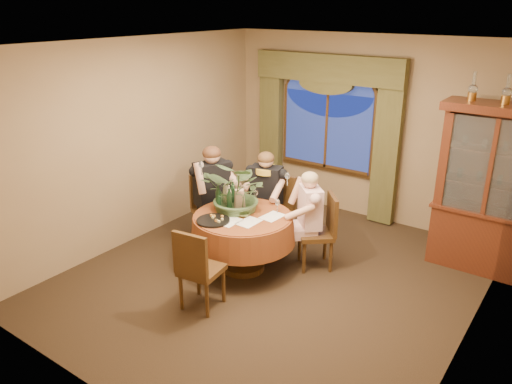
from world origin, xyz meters
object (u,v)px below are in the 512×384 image
Objects in this scene: china_cabinet at (489,191)px; centerpiece_plant at (239,167)px; person_scarf at (266,198)px; wine_bottle_3 at (218,198)px; wine_bottle_2 at (226,194)px; oil_lamp_left at (473,86)px; wine_bottle_1 at (233,194)px; person_pink at (310,219)px; chair_back_right at (275,212)px; wine_bottle_0 at (229,201)px; olive_bowl at (244,215)px; chair_back at (210,210)px; wine_bottle_4 at (229,198)px; person_back at (212,197)px; dining_table at (243,242)px; stoneware_vase at (240,201)px; chair_front_left at (202,268)px; oil_lamp_center at (507,89)px; chair_right at (316,232)px.

china_cabinet is 3.07m from centerpiece_plant.
person_scarf reaches higher than wine_bottle_3.
wine_bottle_3 is at bearing -90.93° from wine_bottle_2.
oil_lamp_left is at bearing 34.72° from wine_bottle_2.
wine_bottle_1 is at bearing 157.04° from centerpiece_plant.
person_pink is 1.13m from centerpiece_plant.
chair_back_right is 0.99m from wine_bottle_0.
olive_bowl is at bearing 2.76° from wine_bottle_3.
centerpiece_plant is at bearing 78.99° from person_pink.
olive_bowl is at bearing 91.96° from chair_back_right.
person_scarf is 1.39× the size of centerpiece_plant.
wine_bottle_0 reaches higher than olive_bowl.
chair_back is 0.99× the size of centerpiece_plant.
wine_bottle_4 is at bearing -148.87° from centerpiece_plant.
person_back is 0.58m from wine_bottle_3.
wine_bottle_4 is (0.10, -0.06, 0.00)m from wine_bottle_2.
dining_table is 3.99× the size of wine_bottle_3.
chair_back is 0.92m from wine_bottle_0.
wine_bottle_2 is (0.51, -0.27, 0.44)m from chair_back.
person_back is at bearing 161.52° from centerpiece_plant.
stoneware_vase is 0.27m from wine_bottle_3.
china_cabinet is 2.73m from chair_back_right.
stoneware_vase is at bearing 83.30° from person_scarf.
person_scarf is at bearing 5.35° from chair_back_right.
stoneware_vase is (-0.23, 1.01, 0.41)m from chair_front_left.
chair_back_right is at bearing 71.79° from wine_bottle_3.
chair_front_left is 1.61m from person_pink.
oil_lamp_left is at bearing 39.36° from wine_bottle_0.
oil_lamp_center is 3.22m from chair_back_right.
wine_bottle_3 is at bearing -146.84° from china_cabinet.
centerpiece_plant is 0.44m from wine_bottle_0.
wine_bottle_0 reaches higher than chair_back_right.
person_back is (-2.82, -1.46, -1.57)m from oil_lamp_left.
olive_bowl is at bearing -37.10° from dining_table.
chair_back_right is at bearing 83.45° from wine_bottle_0.
stoneware_vase reaches higher than dining_table.
chair_right is at bearing 123.51° from person_back.
wine_bottle_1 is (-2.72, -1.61, -1.37)m from oil_lamp_center.
centerpiece_plant is 2.92× the size of wine_bottle_2.
oil_lamp_center is (2.43, 1.78, 1.91)m from dining_table.
centerpiece_plant is (-2.20, -1.67, -0.96)m from oil_lamp_left.
wine_bottle_1 and wine_bottle_3 have the same top height.
person_pink is (0.61, 0.60, 0.26)m from dining_table.
chair_back_right is 2.91× the size of wine_bottle_3.
oil_lamp_center is 3.48m from wine_bottle_4.
chair_back_right is 0.90m from person_back.
oil_lamp_left is 3.09m from stoneware_vase.
chair_back_right is (-0.77, 0.23, 0.00)m from chair_right.
olive_bowl is (0.17, -0.13, -0.55)m from centerpiece_plant.
centerpiece_plant is at bearing 80.01° from chair_back_right.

